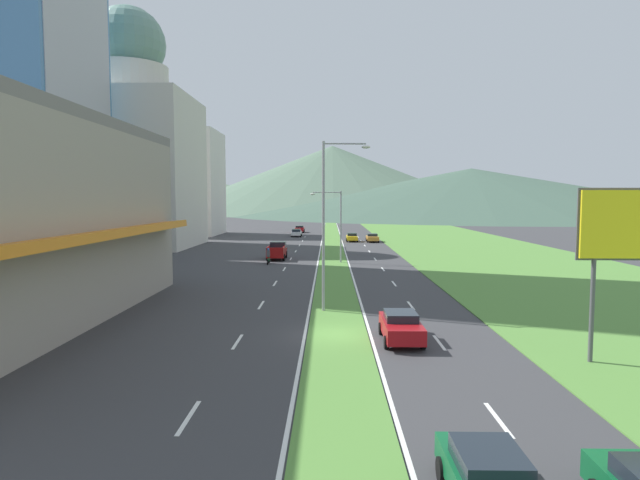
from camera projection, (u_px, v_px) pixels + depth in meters
name	position (u px, v px, depth m)	size (l,w,h in m)	color
ground_plane	(338.00, 335.00, 28.04)	(600.00, 600.00, 0.00)	#38383A
grass_median	(332.00, 242.00, 87.86)	(3.20, 240.00, 0.06)	#518438
grass_verge_right	(456.00, 243.00, 87.50)	(24.00, 240.00, 0.06)	#518438
lane_dash_left_1	(189.00, 417.00, 17.49)	(0.16, 2.80, 0.01)	silver
lane_dash_left_2	(237.00, 342.00, 26.78)	(0.16, 2.80, 0.01)	silver
lane_dash_left_3	(261.00, 305.00, 36.08)	(0.16, 2.80, 0.01)	silver
lane_dash_left_4	(275.00, 283.00, 45.37)	(0.16, 2.80, 0.01)	silver
lane_dash_left_5	(284.00, 269.00, 54.67)	(0.16, 2.80, 0.01)	silver
lane_dash_left_6	(291.00, 259.00, 63.96)	(0.16, 2.80, 0.01)	silver
lane_dash_left_7	(296.00, 251.00, 73.25)	(0.16, 2.80, 0.01)	silver
lane_dash_left_8	(299.00, 245.00, 82.55)	(0.16, 2.80, 0.01)	silver
lane_dash_left_9	(303.00, 241.00, 91.84)	(0.16, 2.80, 0.01)	silver
lane_dash_left_10	(305.00, 237.00, 101.14)	(0.16, 2.80, 0.01)	silver
lane_dash_right_1	(498.00, 420.00, 17.31)	(0.16, 2.80, 0.01)	silver
lane_dash_right_2	(439.00, 343.00, 26.61)	(0.16, 2.80, 0.01)	silver
lane_dash_right_3	(411.00, 305.00, 35.90)	(0.16, 2.80, 0.01)	silver
lane_dash_right_4	(394.00, 284.00, 45.19)	(0.16, 2.80, 0.01)	silver
lane_dash_right_5	(383.00, 269.00, 54.49)	(0.16, 2.80, 0.01)	silver
lane_dash_right_6	(375.00, 259.00, 63.78)	(0.16, 2.80, 0.01)	silver
lane_dash_right_7	(369.00, 251.00, 73.08)	(0.16, 2.80, 0.01)	silver
lane_dash_right_8	(365.00, 246.00, 82.37)	(0.16, 2.80, 0.01)	silver
lane_dash_right_9	(361.00, 241.00, 91.66)	(0.16, 2.80, 0.01)	silver
lane_dash_right_10	(358.00, 237.00, 100.96)	(0.16, 2.80, 0.01)	silver
edge_line_median_left	(321.00, 243.00, 87.89)	(0.16, 240.00, 0.01)	silver
edge_line_median_right	(342.00, 243.00, 87.83)	(0.16, 240.00, 0.01)	silver
domed_building	(131.00, 150.00, 79.70)	(18.61, 18.61, 35.69)	beige
midrise_colored	(183.00, 183.00, 107.35)	(14.65, 14.65, 20.91)	silver
hill_far_left	(161.00, 191.00, 324.49)	(235.49, 235.49, 24.69)	#516B56
hill_far_center	(332.00, 179.00, 290.68)	(185.91, 185.91, 36.44)	#516B56
hill_far_right	(471.00, 191.00, 250.67)	(229.20, 229.20, 21.76)	#3D5647
street_lamp_near	(328.00, 216.00, 33.59)	(3.06, 0.44, 10.86)	#99999E
street_lamp_mid	(337.00, 221.00, 59.64)	(3.54, 0.51, 8.13)	#99999E
billboard_roadside	(633.00, 233.00, 22.80)	(4.83, 0.28, 7.70)	#4C4C51
car_0	(296.00, 233.00, 102.29)	(1.98, 4.76, 1.45)	silver
car_2	(372.00, 238.00, 89.28)	(2.03, 4.61, 1.40)	#C6842D
car_3	(401.00, 326.00, 26.83)	(1.99, 4.41, 1.48)	maroon
car_4	(300.00, 229.00, 114.62)	(2.03, 4.44, 1.50)	maroon
car_5	(352.00, 237.00, 90.32)	(1.96, 4.52, 1.43)	yellow
pickup_truck_0	(277.00, 251.00, 63.89)	(2.18, 5.40, 2.00)	maroon
motorcycle_rider	(268.00, 257.00, 58.80)	(0.36, 2.00, 1.80)	black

